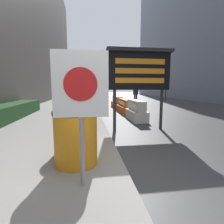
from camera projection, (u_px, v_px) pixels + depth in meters
The scene contains 12 objects.
ground_plane at pixel (135, 199), 2.20m from camera, with size 120.00×120.00×0.00m, color #3F3F42.
barrel_drum_foreground at pixel (76, 137), 2.80m from camera, with size 0.71×0.71×0.87m.
barrel_drum_middle at pixel (79, 125), 3.73m from camera, with size 0.71×0.71×0.87m.
warning_sign at pixel (81, 94), 2.06m from camera, with size 0.65×0.08×1.65m.
message_board at pixel (139, 71), 5.55m from camera, with size 2.10×0.36×2.60m.
jersey_barrier_white at pixel (136, 111), 7.55m from camera, with size 0.61×1.61×0.86m.
jersey_barrier_orange_far at pixel (125, 107), 9.82m from camera, with size 0.63×2.04×0.77m.
jersey_barrier_orange_near at pixel (117, 103), 12.25m from camera, with size 0.64×1.99×0.79m.
traffic_cone_near at pixel (135, 111), 7.87m from camera, with size 0.40×0.40×0.72m.
traffic_light_near_curb at pixel (102, 68), 15.94m from camera, with size 0.28×0.44×4.43m.
traffic_light_far_side at pixel (167, 72), 18.90m from camera, with size 0.28×0.45×4.30m.
pedestrian_worker at pixel (136, 92), 14.71m from camera, with size 0.35×0.49×1.72m.
Camera 1 is at (-0.58, -1.97, 1.39)m, focal length 28.00 mm.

